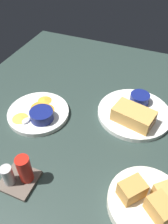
{
  "coord_description": "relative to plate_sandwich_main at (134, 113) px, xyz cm",
  "views": [
    {
      "loc": [
        -15.11,
        52.61,
        55.48
      ],
      "look_at": [
        6.12,
        1.46,
        3.0
      ],
      "focal_mm": 36.44,
      "sensor_mm": 36.0,
      "label": 1
    }
  ],
  "objects": [
    {
      "name": "condiment_caddy",
      "position": [
        21.76,
        36.77,
        2.61
      ],
      "size": [
        9.0,
        9.0,
        9.5
      ],
      "color": "brown",
      "rests_on": "ground_plane"
    },
    {
      "name": "ground_plane",
      "position": [
        9.3,
        6.85,
        -2.3
      ],
      "size": [
        110.0,
        110.0,
        3.0
      ],
      "primitive_type": "cube",
      "color": "#283833"
    },
    {
      "name": "plate_sandwich_main",
      "position": [
        0.0,
        0.0,
        0.0
      ],
      "size": [
        25.21,
        25.21,
        1.6
      ],
      "primitive_type": "cylinder",
      "color": "white",
      "rests_on": "ground_plane"
    },
    {
      "name": "ramekin_dark_sauce",
      "position": [
        -0.35,
        -5.66,
        2.58
      ],
      "size": [
        6.85,
        6.85,
        3.29
      ],
      "color": "navy",
      "rests_on": "plate_sandwich_main"
    },
    {
      "name": "bread_basket_rear",
      "position": [
        -10.48,
        30.88,
        1.64
      ],
      "size": [
        19.01,
        19.01,
        7.78
      ],
      "color": "silver",
      "rests_on": "ground_plane"
    },
    {
      "name": "plate_chips_companion",
      "position": [
        30.84,
        12.63,
        0.0
      ],
      "size": [
        21.18,
        21.18,
        1.6
      ],
      "primitive_type": "cylinder",
      "color": "white",
      "rests_on": "ground_plane"
    },
    {
      "name": "spoon_by_dark_ramekin",
      "position": [
        -1.93,
        -0.41,
        1.16
      ],
      "size": [
        4.27,
        9.86,
        0.8
      ],
      "color": "silver",
      "rests_on": "plate_sandwich_main"
    },
    {
      "name": "ramekin_light_gravy",
      "position": [
        27.66,
        15.28,
        2.57
      ],
      "size": [
        7.78,
        7.78,
        3.28
      ],
      "color": "navy",
      "rests_on": "plate_chips_companion"
    },
    {
      "name": "plantain_chip_scatter",
      "position": [
        31.22,
        11.82,
        1.1
      ],
      "size": [
        13.41,
        17.26,
        0.6
      ],
      "color": "gold",
      "rests_on": "plate_chips_companion"
    },
    {
      "name": "sandwich_half_near",
      "position": [
        -0.45,
        4.77,
        3.2
      ],
      "size": [
        14.46,
        10.25,
        4.8
      ],
      "color": "tan",
      "rests_on": "plate_sandwich_main"
    },
    {
      "name": "spoon_by_gravy_ramekin",
      "position": [
        31.66,
        17.17,
        1.16
      ],
      "size": [
        3.23,
        9.96,
        0.8
      ],
      "color": "silver",
      "rests_on": "plate_chips_companion"
    }
  ]
}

